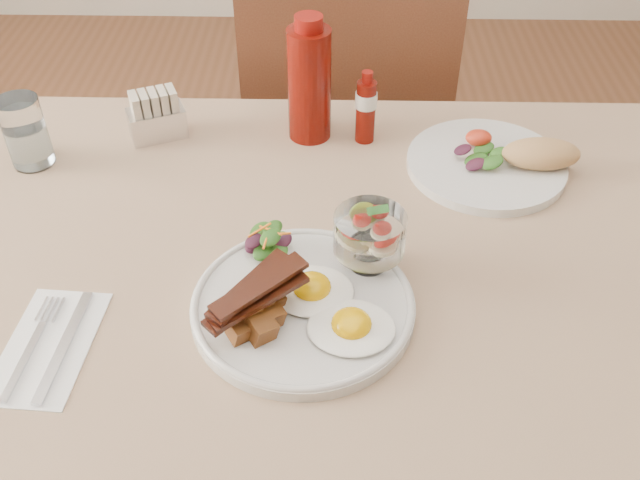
% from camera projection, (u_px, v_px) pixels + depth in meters
% --- Properties ---
extents(table, '(1.33, 0.88, 0.75)m').
position_uv_depth(table, '(350.00, 313.00, 1.01)').
color(table, brown).
rests_on(table, ground).
extents(chair_far, '(0.42, 0.42, 0.93)m').
position_uv_depth(chair_far, '(345.00, 139.00, 1.60)').
color(chair_far, brown).
rests_on(chair_far, ground).
extents(main_plate, '(0.28, 0.28, 0.02)m').
position_uv_depth(main_plate, '(303.00, 306.00, 0.89)').
color(main_plate, silver).
rests_on(main_plate, table).
extents(fried_eggs, '(0.18, 0.18, 0.03)m').
position_uv_depth(fried_eggs, '(331.00, 307.00, 0.87)').
color(fried_eggs, white).
rests_on(fried_eggs, main_plate).
extents(bacon_potato_pile, '(0.12, 0.12, 0.06)m').
position_uv_depth(bacon_potato_pile, '(256.00, 305.00, 0.84)').
color(bacon_potato_pile, brown).
rests_on(bacon_potato_pile, main_plate).
extents(side_salad, '(0.07, 0.07, 0.04)m').
position_uv_depth(side_salad, '(269.00, 243.00, 0.94)').
color(side_salad, '#1D4F15').
rests_on(side_salad, main_plate).
extents(fruit_cup, '(0.09, 0.09, 0.09)m').
position_uv_depth(fruit_cup, '(370.00, 234.00, 0.90)').
color(fruit_cup, white).
rests_on(fruit_cup, main_plate).
extents(second_plate, '(0.27, 0.25, 0.06)m').
position_uv_depth(second_plate, '(499.00, 161.00, 1.11)').
color(second_plate, silver).
rests_on(second_plate, table).
extents(ketchup_bottle, '(0.09, 0.09, 0.21)m').
position_uv_depth(ketchup_bottle, '(309.00, 82.00, 1.14)').
color(ketchup_bottle, '#5A0B05').
rests_on(ketchup_bottle, table).
extents(hot_sauce_bottle, '(0.04, 0.04, 0.12)m').
position_uv_depth(hot_sauce_bottle, '(366.00, 108.00, 1.15)').
color(hot_sauce_bottle, '#5A0B05').
rests_on(hot_sauce_bottle, table).
extents(sugar_caddy, '(0.10, 0.08, 0.08)m').
position_uv_depth(sugar_caddy, '(156.00, 117.00, 1.17)').
color(sugar_caddy, silver).
rests_on(sugar_caddy, table).
extents(water_glass, '(0.07, 0.07, 0.11)m').
position_uv_depth(water_glass, '(27.00, 136.00, 1.11)').
color(water_glass, white).
rests_on(water_glass, table).
extents(napkin_cutlery, '(0.11, 0.19, 0.01)m').
position_uv_depth(napkin_cutlery, '(49.00, 346.00, 0.85)').
color(napkin_cutlery, white).
rests_on(napkin_cutlery, table).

